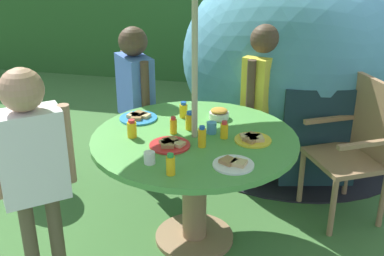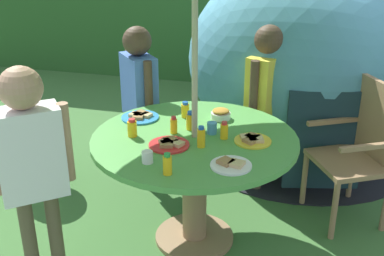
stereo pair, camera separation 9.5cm
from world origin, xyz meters
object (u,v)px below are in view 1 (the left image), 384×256
at_px(child_in_white_shirt, 31,156).
at_px(plate_far_right, 138,117).
at_px(child_in_yellow_shirt, 262,87).
at_px(plate_near_right, 252,139).
at_px(dome_tent, 299,58).
at_px(wooden_chair, 358,144).
at_px(juice_bottle_center_back, 224,130).
at_px(plate_far_left, 170,144).
at_px(juice_bottle_back_edge, 190,121).
at_px(plate_near_left, 233,164).
at_px(cup_far, 150,158).
at_px(juice_bottle_mid_left, 173,126).
at_px(juice_bottle_spot_a, 171,165).
at_px(juice_bottle_mid_right, 202,137).
at_px(cup_near, 212,128).
at_px(child_in_blue_shirt, 135,87).
at_px(garden_table, 194,161).
at_px(juice_bottle_center_front, 184,110).
at_px(snack_bowl, 219,114).
at_px(potted_plant, 28,145).
at_px(juice_bottle_front_edge, 132,129).

bearing_deg(child_in_white_shirt, plate_far_right, 29.32).
distance_m(child_in_yellow_shirt, plate_near_right, 0.82).
xyz_separation_m(dome_tent, plate_far_right, (-1.02, -1.44, -0.09)).
height_order(wooden_chair, juice_bottle_center_back, wooden_chair).
height_order(wooden_chair, plate_far_left, wooden_chair).
relative_size(plate_far_left, juice_bottle_back_edge, 2.02).
distance_m(child_in_yellow_shirt, plate_far_right, 0.99).
relative_size(plate_near_left, cup_far, 3.38).
distance_m(juice_bottle_mid_left, juice_bottle_spot_a, 0.53).
height_order(plate_far_right, juice_bottle_spot_a, juice_bottle_spot_a).
bearing_deg(juice_bottle_spot_a, child_in_white_shirt, -170.71).
bearing_deg(juice_bottle_mid_right, wooden_chair, 35.79).
bearing_deg(plate_far_left, child_in_white_shirt, -144.54).
height_order(wooden_chair, cup_far, wooden_chair).
height_order(plate_far_right, cup_far, cup_far).
relative_size(dome_tent, cup_far, 37.81).
relative_size(juice_bottle_mid_right, cup_near, 1.78).
relative_size(wooden_chair, plate_far_left, 4.13).
height_order(child_in_blue_shirt, juice_bottle_center_back, child_in_blue_shirt).
bearing_deg(juice_bottle_spot_a, juice_bottle_mid_right, 75.85).
relative_size(garden_table, dome_tent, 0.50).
bearing_deg(juice_bottle_center_front, child_in_white_shirt, -123.47).
bearing_deg(plate_far_left, snack_bowl, 67.12).
xyz_separation_m(juice_bottle_mid_right, juice_bottle_back_edge, (-0.12, 0.24, -0.01)).
relative_size(plate_far_left, juice_bottle_center_back, 2.19).
bearing_deg(juice_bottle_mid_right, juice_bottle_center_front, 116.52).
distance_m(child_in_blue_shirt, cup_far, 1.15).
relative_size(snack_bowl, juice_bottle_spot_a, 1.10).
bearing_deg(juice_bottle_spot_a, plate_far_left, 105.54).
bearing_deg(snack_bowl, plate_far_left, -112.88).
relative_size(child_in_yellow_shirt, juice_bottle_center_back, 11.81).
relative_size(snack_bowl, cup_far, 1.97).
height_order(child_in_blue_shirt, snack_bowl, child_in_blue_shirt).
distance_m(potted_plant, snack_bowl, 1.57).
bearing_deg(cup_near, juice_bottle_back_edge, 166.47).
distance_m(plate_near_left, cup_near, 0.44).
height_order(snack_bowl, plate_near_left, snack_bowl).
bearing_deg(juice_bottle_center_back, garden_table, -174.08).
bearing_deg(juice_bottle_front_edge, wooden_chair, 24.89).
distance_m(plate_far_left, juice_bottle_back_edge, 0.28).
height_order(child_in_white_shirt, juice_bottle_center_front, child_in_white_shirt).
bearing_deg(cup_far, potted_plant, 147.17).
distance_m(wooden_chair, plate_near_left, 1.18).
relative_size(garden_table, child_in_blue_shirt, 1.00).
xyz_separation_m(child_in_blue_shirt, juice_bottle_mid_right, (0.68, -0.79, 0.00)).
height_order(potted_plant, juice_bottle_center_front, juice_bottle_center_front).
distance_m(garden_table, juice_bottle_mid_right, 0.27).
bearing_deg(juice_bottle_center_back, cup_near, 148.37).
distance_m(plate_far_left, juice_bottle_spot_a, 0.34).
xyz_separation_m(child_in_white_shirt, snack_bowl, (0.83, 0.94, -0.05)).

